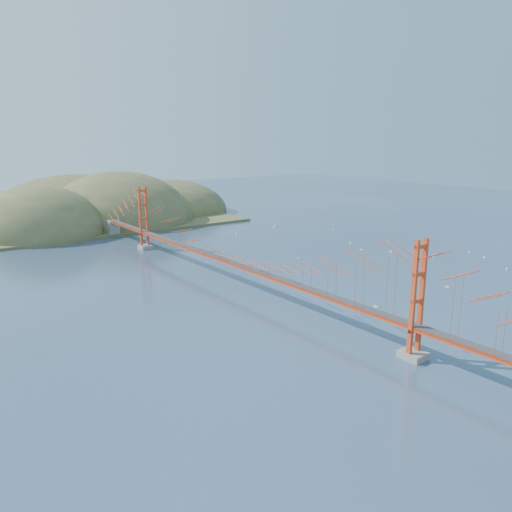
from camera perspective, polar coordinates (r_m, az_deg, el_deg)
ground at (r=71.26m, az=-2.42°, el=-3.39°), size 320.00×320.00×0.00m
bridge at (r=69.70m, az=-2.56°, el=2.17°), size 2.20×94.40×12.00m
far_headlands at (r=132.89m, az=-18.64°, el=3.83°), size 84.00×58.00×25.00m
sailboat_0 at (r=75.30m, az=21.04°, el=-3.25°), size 0.56×0.63×0.71m
sailboat_13 at (r=99.18m, az=23.21°, el=0.44°), size 0.70×0.70×0.73m
sailboat_12 at (r=109.49m, az=-3.02°, el=2.66°), size 0.59×0.59×0.66m
sailboat_7 at (r=118.57m, az=2.21°, el=3.51°), size 0.54×0.47×0.61m
sailboat_2 at (r=93.43m, az=19.68°, el=-0.00°), size 0.59×0.49×0.68m
sailboat_16 at (r=86.93m, az=4.89°, el=-0.22°), size 0.63×0.63×0.66m
sailboat_17 at (r=115.88m, az=2.05°, el=3.28°), size 0.64×0.55×0.73m
sailboat_4 at (r=114.97m, az=8.85°, el=3.03°), size 0.51×0.51×0.55m
sailboat_5 at (r=96.28m, az=24.62°, el=-0.08°), size 0.48×0.51×0.58m
sailboat_3 at (r=108.70m, az=-2.31°, el=2.59°), size 0.56×0.53×0.62m
sailboat_9 at (r=100.71m, az=10.74°, el=1.48°), size 0.48×0.54×0.62m
sailboat_10 at (r=64.13m, az=13.56°, el=-5.56°), size 0.57×0.65×0.73m
sailboat_1 at (r=95.54m, az=11.98°, el=0.79°), size 0.62×0.65×0.73m
sailboat_14 at (r=95.12m, az=15.17°, el=0.55°), size 0.66×0.66×0.73m
sailboat_8 at (r=105.03m, az=14.93°, el=1.76°), size 0.57×0.57×0.64m
sailboat_extra_0 at (r=88.82m, az=26.72°, el=-1.35°), size 0.50×0.41×0.57m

